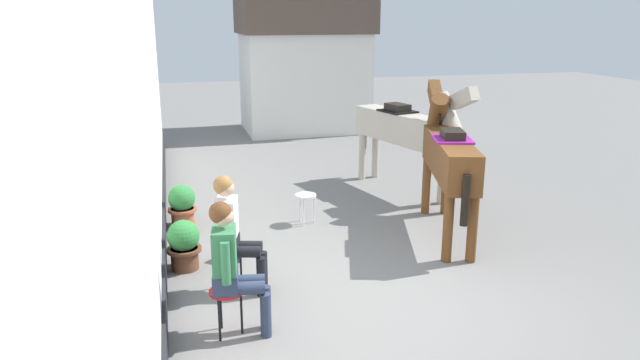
% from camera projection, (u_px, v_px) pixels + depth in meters
% --- Properties ---
extents(ground_plane, '(40.00, 40.00, 0.00)m').
position_uv_depth(ground_plane, '(316.00, 212.00, 9.58)').
color(ground_plane, slate).
extents(pub_facade_wall, '(0.34, 14.00, 3.40)m').
position_uv_depth(pub_facade_wall, '(142.00, 147.00, 7.15)').
color(pub_facade_wall, white).
rests_on(pub_facade_wall, ground_plane).
extents(distant_cottage, '(3.40, 2.60, 3.50)m').
position_uv_depth(distant_cottage, '(303.00, 64.00, 15.99)').
color(distant_cottage, silver).
rests_on(distant_cottage, ground_plane).
extents(seated_visitor_near, '(0.61, 0.49, 1.39)m').
position_uv_depth(seated_visitor_near, '(232.00, 262.00, 5.71)').
color(seated_visitor_near, red).
rests_on(seated_visitor_near, ground_plane).
extents(seated_visitor_far, '(0.61, 0.48, 1.39)m').
position_uv_depth(seated_visitor_far, '(233.00, 229.00, 6.60)').
color(seated_visitor_far, '#194C99').
rests_on(seated_visitor_far, ground_plane).
extents(saddled_horse_near, '(1.10, 2.92, 2.06)m').
position_uv_depth(saddled_horse_near, '(448.00, 155.00, 8.39)').
color(saddled_horse_near, brown).
rests_on(saddled_horse_near, ground_plane).
extents(saddled_horse_far, '(1.07, 2.93, 2.06)m').
position_uv_depth(saddled_horse_far, '(405.00, 129.00, 10.33)').
color(saddled_horse_far, '#B2A899').
rests_on(saddled_horse_far, ground_plane).
extents(flower_planter_inner_far, '(0.43, 0.43, 0.64)m').
position_uv_depth(flower_planter_inner_far, '(184.00, 244.00, 7.34)').
color(flower_planter_inner_far, brown).
rests_on(flower_planter_inner_far, ground_plane).
extents(flower_planter_farthest, '(0.43, 0.43, 0.64)m').
position_uv_depth(flower_planter_farthest, '(182.00, 205.00, 8.84)').
color(flower_planter_farthest, '#A85638').
rests_on(flower_planter_farthest, ground_plane).
extents(spare_stool_white, '(0.32, 0.32, 0.46)m').
position_uv_depth(spare_stool_white, '(306.00, 198.00, 8.95)').
color(spare_stool_white, white).
rests_on(spare_stool_white, ground_plane).
extents(satchel_bag, '(0.29, 0.27, 0.20)m').
position_uv_depth(satchel_bag, '(229.00, 254.00, 7.62)').
color(satchel_bag, black).
rests_on(satchel_bag, ground_plane).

